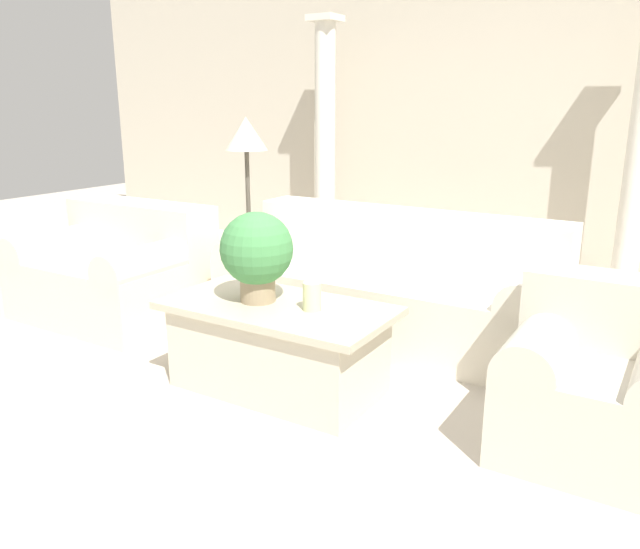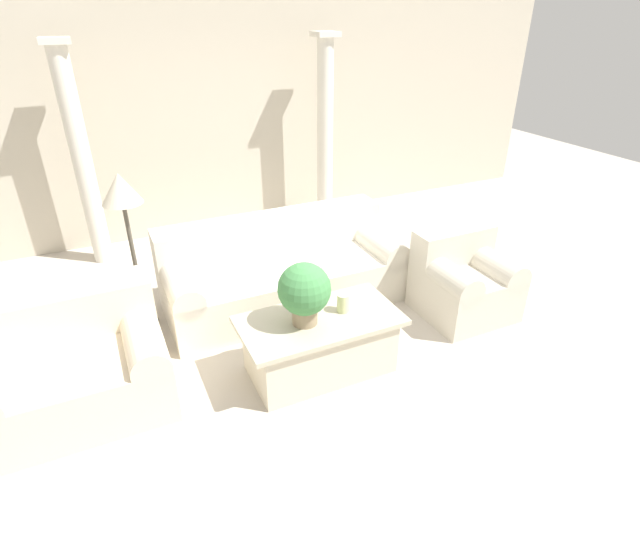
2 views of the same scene
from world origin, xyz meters
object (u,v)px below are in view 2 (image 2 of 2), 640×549
at_px(potted_plant, 304,291).
at_px(coffee_table, 320,344).
at_px(loveseat, 73,363).
at_px(floor_lamp, 122,200).
at_px(sofa_long, 282,270).
at_px(armchair, 464,279).

bearing_deg(potted_plant, coffee_table, 1.38).
bearing_deg(potted_plant, loveseat, 164.96).
bearing_deg(floor_lamp, coffee_table, -47.46).
height_order(sofa_long, floor_lamp, floor_lamp).
bearing_deg(coffee_table, potted_plant, -178.62).
xyz_separation_m(coffee_table, floor_lamp, (-1.18, 1.29, 0.97)).
relative_size(loveseat, armchair, 1.59).
relative_size(potted_plant, floor_lamp, 0.34).
bearing_deg(loveseat, coffee_table, -13.91).
distance_m(floor_lamp, armchair, 3.12).
xyz_separation_m(floor_lamp, armchair, (2.80, -1.06, -0.88)).
xyz_separation_m(sofa_long, armchair, (1.48, -0.93, 0.01)).
height_order(loveseat, floor_lamp, floor_lamp).
bearing_deg(armchair, floor_lamp, 159.27).
bearing_deg(potted_plant, sofa_long, 77.50).
bearing_deg(sofa_long, coffee_table, -96.41).
height_order(sofa_long, armchair, sofa_long).
distance_m(sofa_long, armchair, 1.75).
height_order(loveseat, coffee_table, loveseat).
height_order(coffee_table, floor_lamp, floor_lamp).
xyz_separation_m(loveseat, armchair, (3.39, -0.21, -0.00)).
bearing_deg(floor_lamp, sofa_long, -5.67).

